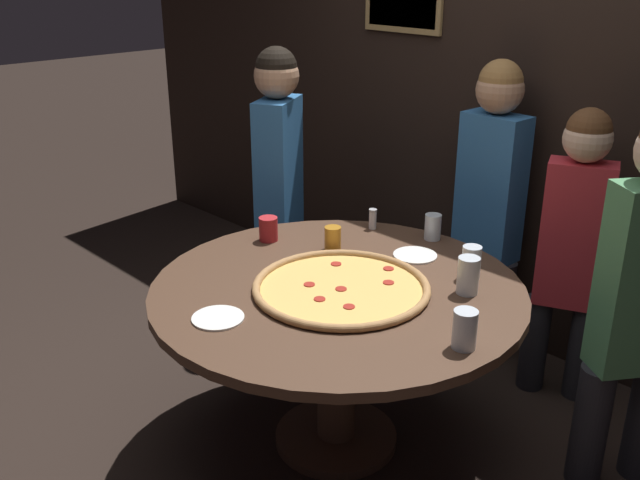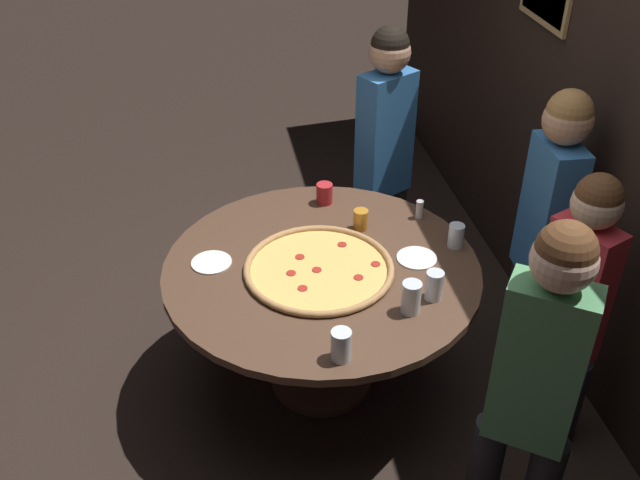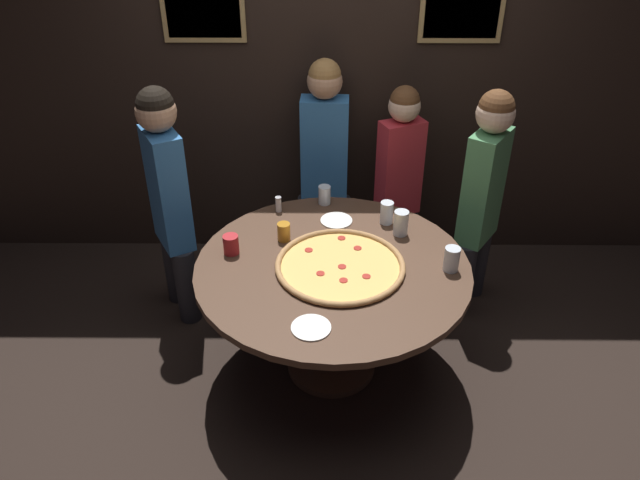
% 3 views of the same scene
% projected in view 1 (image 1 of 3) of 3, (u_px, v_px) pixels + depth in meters
% --- Properties ---
extents(ground_plane, '(24.00, 24.00, 0.00)m').
position_uv_depth(ground_plane, '(336.00, 440.00, 3.08)').
color(ground_plane, black).
extents(back_wall, '(6.40, 0.08, 2.60)m').
position_uv_depth(back_wall, '(532.00, 97.00, 3.45)').
color(back_wall, black).
rests_on(back_wall, ground_plane).
extents(dining_table, '(1.47, 1.47, 0.74)m').
position_uv_depth(dining_table, '(337.00, 318.00, 2.85)').
color(dining_table, '#4C3323').
rests_on(dining_table, ground_plane).
extents(giant_pizza, '(0.69, 0.69, 0.03)m').
position_uv_depth(giant_pizza, '(341.00, 287.00, 2.75)').
color(giant_pizza, '#EAB75B').
rests_on(giant_pizza, dining_table).
extents(drink_cup_beside_pizza, '(0.08, 0.08, 0.15)m').
position_uv_depth(drink_cup_beside_pizza, '(468.00, 275.00, 2.71)').
color(drink_cup_beside_pizza, silver).
rests_on(drink_cup_beside_pizza, dining_table).
extents(drink_cup_near_right, '(0.08, 0.08, 0.14)m').
position_uv_depth(drink_cup_near_right, '(471.00, 262.00, 2.84)').
color(drink_cup_near_right, silver).
rests_on(drink_cup_near_right, dining_table).
extents(drink_cup_far_right, '(0.07, 0.07, 0.12)m').
position_uv_depth(drink_cup_far_right, '(433.00, 227.00, 3.23)').
color(drink_cup_far_right, silver).
rests_on(drink_cup_far_right, dining_table).
extents(drink_cup_front_edge, '(0.08, 0.08, 0.11)m').
position_uv_depth(drink_cup_front_edge, '(268.00, 229.00, 3.22)').
color(drink_cup_front_edge, '#B22328').
rests_on(drink_cup_front_edge, dining_table).
extents(drink_cup_centre_back, '(0.08, 0.08, 0.14)m').
position_uv_depth(drink_cup_centre_back, '(465.00, 329.00, 2.34)').
color(drink_cup_centre_back, silver).
rests_on(drink_cup_centre_back, dining_table).
extents(drink_cup_by_shaker, '(0.07, 0.07, 0.11)m').
position_uv_depth(drink_cup_by_shaker, '(333.00, 238.00, 3.12)').
color(drink_cup_by_shaker, '#BC7A23').
rests_on(drink_cup_by_shaker, dining_table).
extents(white_plate_near_front, '(0.19, 0.19, 0.01)m').
position_uv_depth(white_plate_near_front, '(218.00, 318.00, 2.54)').
color(white_plate_near_front, white).
rests_on(white_plate_near_front, dining_table).
extents(white_plate_far_back, '(0.19, 0.19, 0.01)m').
position_uv_depth(white_plate_far_back, '(415.00, 255.00, 3.07)').
color(white_plate_far_back, white).
rests_on(white_plate_far_back, dining_table).
extents(condiment_shaker, '(0.04, 0.04, 0.10)m').
position_uv_depth(condiment_shaker, '(373.00, 219.00, 3.36)').
color(condiment_shaker, silver).
rests_on(condiment_shaker, dining_table).
extents(diner_far_left, '(0.36, 0.25, 1.36)m').
position_uv_depth(diner_far_left, '(573.00, 241.00, 3.14)').
color(diner_far_left, '#232328').
rests_on(diner_far_left, ground_plane).
extents(diner_far_right, '(0.38, 0.23, 1.50)m').
position_uv_depth(diner_far_right, '(490.00, 194.00, 3.50)').
color(diner_far_right, '#232328').
rests_on(diner_far_right, ground_plane).
extents(diner_side_right, '(0.31, 0.40, 1.53)m').
position_uv_depth(diner_side_right, '(279.00, 175.00, 3.75)').
color(diner_side_right, '#232328').
rests_on(diner_side_right, ground_plane).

